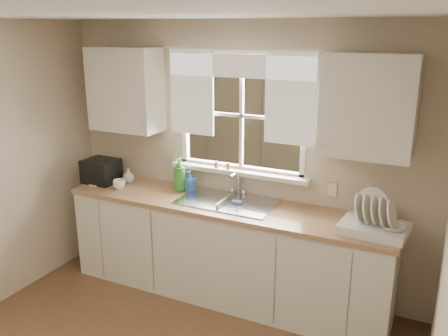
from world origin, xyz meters
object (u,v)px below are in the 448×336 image
at_px(cup, 119,184).
at_px(black_appliance, 101,171).
at_px(dish_rack, 374,223).
at_px(soap_bottle_a, 180,174).

height_order(cup, black_appliance, black_appliance).
height_order(dish_rack, black_appliance, dish_rack).
bearing_deg(soap_bottle_a, black_appliance, -170.96).
bearing_deg(dish_rack, soap_bottle_a, 174.59).
relative_size(soap_bottle_a, cup, 2.75).
bearing_deg(soap_bottle_a, cup, -158.07).
relative_size(dish_rack, soap_bottle_a, 1.62).
xyz_separation_m(cup, black_appliance, (-0.29, 0.09, 0.07)).
xyz_separation_m(dish_rack, cup, (-2.40, -0.04, -0.02)).
bearing_deg(black_appliance, dish_rack, 0.18).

